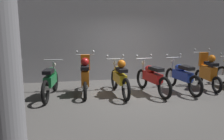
% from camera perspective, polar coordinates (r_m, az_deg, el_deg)
% --- Properties ---
extents(ground_plane, '(80.00, 80.00, 0.00)m').
position_cam_1_polar(ground_plane, '(6.65, 6.78, -6.71)').
color(ground_plane, '#565451').
extents(back_wall, '(17.07, 0.30, 3.11)m').
position_cam_1_polar(back_wall, '(8.79, 2.09, 7.81)').
color(back_wall, '#ADADB2').
rests_on(back_wall, ground).
extents(motorbike_slot_1, '(0.60, 1.93, 1.08)m').
position_cam_1_polar(motorbike_slot_1, '(6.87, -23.85, -2.45)').
color(motorbike_slot_1, black).
rests_on(motorbike_slot_1, ground).
extents(motorbike_slot_2, '(0.56, 1.95, 1.03)m').
position_cam_1_polar(motorbike_slot_2, '(6.68, -15.41, -2.59)').
color(motorbike_slot_2, black).
rests_on(motorbike_slot_2, ground).
extents(motorbike_slot_3, '(0.59, 1.68, 1.29)m').
position_cam_1_polar(motorbike_slot_3, '(6.73, -6.82, -1.51)').
color(motorbike_slot_3, black).
rests_on(motorbike_slot_3, ground).
extents(motorbike_slot_4, '(0.59, 1.95, 1.15)m').
position_cam_1_polar(motorbike_slot_4, '(6.67, 1.96, -1.90)').
color(motorbike_slot_4, black).
rests_on(motorbike_slot_4, ground).
extents(motorbike_slot_5, '(0.62, 1.93, 1.15)m').
position_cam_1_polar(motorbike_slot_5, '(6.93, 10.18, -1.91)').
color(motorbike_slot_5, black).
rests_on(motorbike_slot_5, ground).
extents(motorbike_slot_6, '(0.59, 1.95, 1.15)m').
position_cam_1_polar(motorbike_slot_6, '(7.38, 17.42, -1.47)').
color(motorbike_slot_6, black).
rests_on(motorbike_slot_6, ground).
extents(motorbike_slot_7, '(0.59, 1.68, 1.29)m').
position_cam_1_polar(motorbike_slot_7, '(8.04, 23.20, -0.35)').
color(motorbike_slot_7, black).
rests_on(motorbike_slot_7, ground).
extents(support_pillar, '(0.54, 0.54, 3.11)m').
position_cam_1_polar(support_pillar, '(3.63, -26.41, 3.19)').
color(support_pillar, gray).
rests_on(support_pillar, ground).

